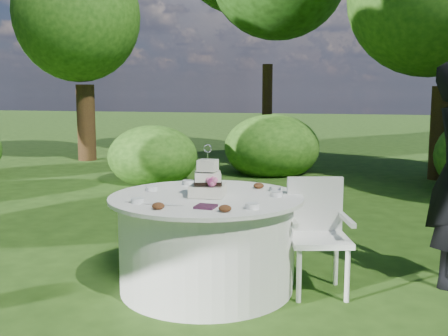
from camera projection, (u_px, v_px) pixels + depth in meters
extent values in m
plane|color=#1F3C10|center=(207.00, 287.00, 4.31)|extent=(80.00, 80.00, 0.00)
cube|color=#421C35|center=(206.00, 207.00, 3.75)|extent=(0.14, 0.14, 0.02)
ellipsoid|color=white|center=(154.00, 203.00, 3.87)|extent=(0.48, 0.07, 0.01)
cylinder|color=white|center=(206.00, 244.00, 4.26)|extent=(1.40, 1.40, 0.74)
cylinder|color=white|center=(206.00, 197.00, 4.20)|extent=(1.56, 1.56, 0.03)
cube|color=silver|center=(208.00, 190.00, 4.16)|extent=(0.30, 0.30, 0.09)
cube|color=white|center=(208.00, 178.00, 4.15)|extent=(0.26, 0.26, 0.09)
cube|color=silver|center=(208.00, 165.00, 4.13)|extent=(0.15, 0.15, 0.09)
cube|color=black|center=(208.00, 182.00, 4.15)|extent=(0.28, 0.28, 0.03)
sphere|color=#BA3677|center=(212.00, 182.00, 4.03)|extent=(0.07, 0.07, 0.07)
cylinder|color=white|center=(208.00, 156.00, 4.12)|extent=(0.01, 0.01, 0.05)
torus|color=white|center=(208.00, 148.00, 4.11)|extent=(0.07, 0.02, 0.07)
cube|color=white|center=(319.00, 240.00, 4.13)|extent=(0.58, 0.58, 0.04)
cube|color=silver|center=(315.00, 204.00, 4.30)|extent=(0.45, 0.19, 0.46)
cylinder|color=white|center=(299.00, 276.00, 3.97)|extent=(0.04, 0.04, 0.42)
cylinder|color=white|center=(347.00, 275.00, 3.98)|extent=(0.04, 0.04, 0.42)
cylinder|color=white|center=(292.00, 261.00, 4.34)|extent=(0.04, 0.04, 0.42)
cylinder|color=white|center=(336.00, 260.00, 4.35)|extent=(0.04, 0.04, 0.42)
cube|color=silver|center=(292.00, 220.00, 4.10)|extent=(0.17, 0.40, 0.04)
cube|color=white|center=(347.00, 220.00, 4.11)|extent=(0.17, 0.40, 0.04)
cylinder|color=white|center=(138.00, 201.00, 3.90)|extent=(0.10, 0.10, 0.04)
cylinder|color=white|center=(152.00, 188.00, 4.41)|extent=(0.10, 0.10, 0.04)
cylinder|color=white|center=(252.00, 206.00, 3.71)|extent=(0.10, 0.10, 0.04)
cylinder|color=white|center=(188.00, 182.00, 4.70)|extent=(0.10, 0.10, 0.04)
cylinder|color=white|center=(276.00, 194.00, 4.15)|extent=(0.10, 0.10, 0.04)
cylinder|color=white|center=(275.00, 189.00, 4.39)|extent=(0.10, 0.10, 0.04)
ellipsoid|color=#562D16|center=(259.00, 186.00, 4.51)|extent=(0.09, 0.09, 0.05)
ellipsoid|color=#562D16|center=(158.00, 206.00, 3.69)|extent=(0.09, 0.09, 0.05)
ellipsoid|color=#562D16|center=(225.00, 208.00, 3.61)|extent=(0.09, 0.09, 0.05)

